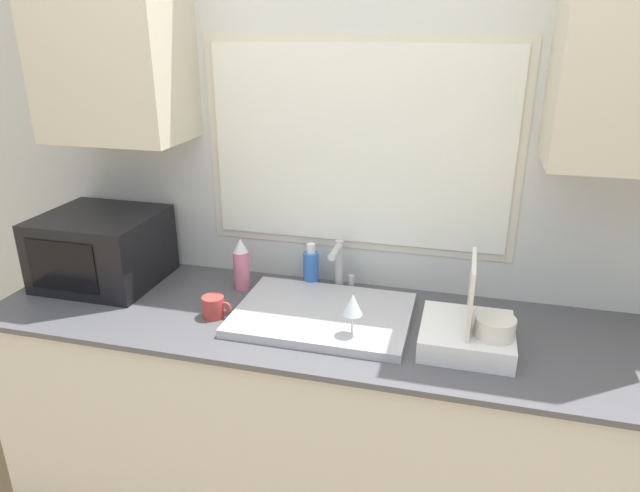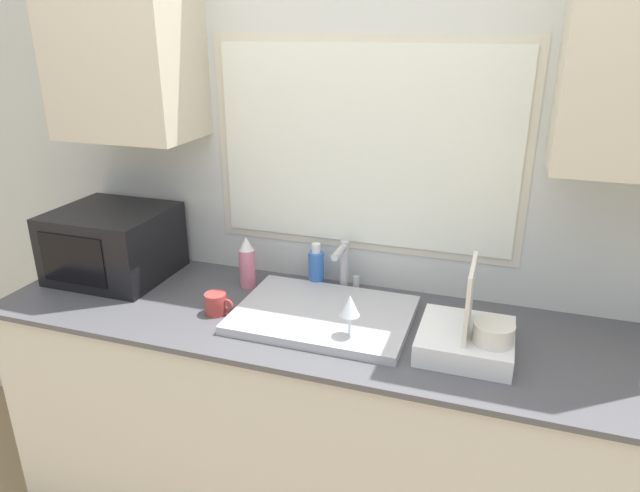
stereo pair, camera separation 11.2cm
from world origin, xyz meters
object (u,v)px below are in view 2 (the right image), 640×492
(faucet, at_px, (344,264))
(mug_near_sink, at_px, (216,304))
(dish_rack, at_px, (469,336))
(spray_bottle, at_px, (247,263))
(microwave, at_px, (113,243))
(soap_bottle, at_px, (316,268))
(wine_glass, at_px, (350,307))

(faucet, distance_m, mug_near_sink, 0.49)
(dish_rack, bearing_deg, spray_bottle, 165.54)
(faucet, distance_m, microwave, 0.92)
(soap_bottle, relative_size, wine_glass, 1.03)
(mug_near_sink, bearing_deg, soap_bottle, 51.29)
(faucet, xyz_separation_m, spray_bottle, (-0.36, -0.07, -0.02))
(faucet, bearing_deg, spray_bottle, -168.80)
(spray_bottle, bearing_deg, microwave, -172.66)
(soap_bottle, height_order, wine_glass, soap_bottle)
(mug_near_sink, bearing_deg, microwave, 162.45)
(spray_bottle, distance_m, mug_near_sink, 0.25)
(soap_bottle, distance_m, mug_near_sink, 0.41)
(mug_near_sink, relative_size, wine_glass, 0.61)
(faucet, height_order, soap_bottle, faucet)
(dish_rack, height_order, soap_bottle, dish_rack)
(wine_glass, bearing_deg, faucet, 108.96)
(soap_bottle, bearing_deg, microwave, -169.34)
(dish_rack, relative_size, mug_near_sink, 2.76)
(spray_bottle, bearing_deg, faucet, 11.20)
(mug_near_sink, distance_m, wine_glass, 0.50)
(faucet, relative_size, dish_rack, 0.67)
(dish_rack, distance_m, wine_glass, 0.37)
(faucet, xyz_separation_m, dish_rack, (0.48, -0.29, -0.06))
(microwave, bearing_deg, dish_rack, -6.07)
(faucet, distance_m, spray_bottle, 0.37)
(faucet, height_order, dish_rack, dish_rack)
(spray_bottle, height_order, mug_near_sink, spray_bottle)
(dish_rack, bearing_deg, wine_glass, -168.79)
(microwave, height_order, wine_glass, microwave)
(microwave, xyz_separation_m, dish_rack, (1.39, -0.15, -0.08))
(mug_near_sink, xyz_separation_m, wine_glass, (0.49, -0.05, 0.09))
(wine_glass, bearing_deg, microwave, 168.03)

